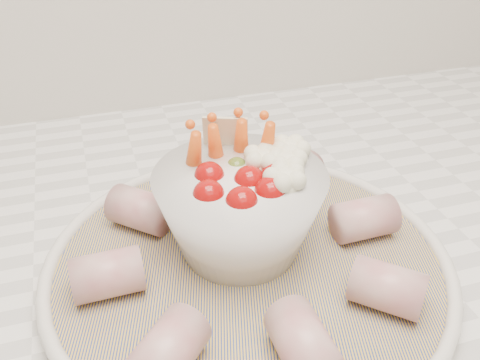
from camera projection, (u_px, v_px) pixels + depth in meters
name	position (u px, v px, depth m)	size (l,w,h in m)	color
serving_platter	(248.00, 264.00, 0.46)	(0.43, 0.43, 0.02)	navy
veggie_bowl	(242.00, 207.00, 0.45)	(0.15, 0.15, 0.11)	white
cured_meat_rolls	(247.00, 244.00, 0.45)	(0.28, 0.29, 0.04)	#A74C53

